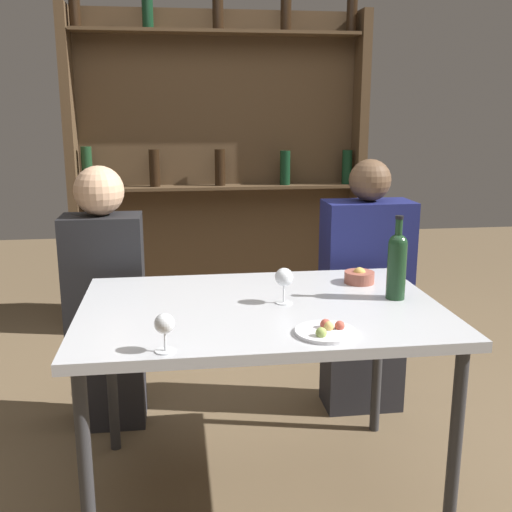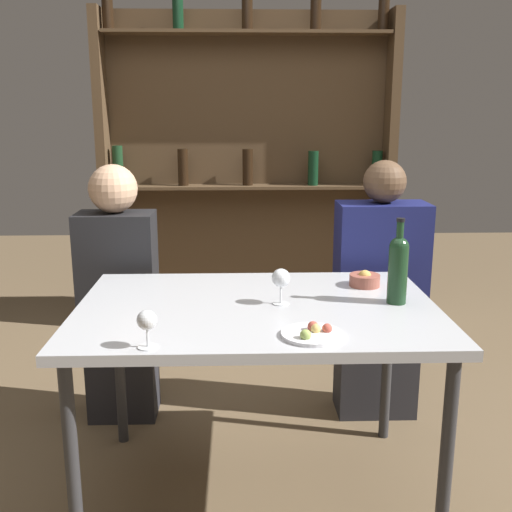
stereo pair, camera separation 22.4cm
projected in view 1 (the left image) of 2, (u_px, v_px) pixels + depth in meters
The scene contains 10 objects.
ground_plane at pixel (261, 490), 2.32m from camera, with size 10.00×10.00×0.00m, color brown.
dining_table at pixel (261, 322), 2.16m from camera, with size 1.29×0.88×0.75m.
wine_rack_wall at pixel (219, 164), 3.94m from camera, with size 1.92×0.21×2.17m.
wine_bottle at pixel (397, 263), 2.19m from camera, with size 0.07×0.07×0.31m.
wine_glass_0 at pixel (165, 325), 1.71m from camera, with size 0.06×0.06×0.12m.
wine_glass_1 at pixel (284, 278), 2.15m from camera, with size 0.07×0.07×0.13m.
food_plate_0 at pixel (326, 331), 1.87m from camera, with size 0.19×0.19×0.04m.
snack_bowl at pixel (359, 277), 2.42m from camera, with size 0.12×0.12×0.06m.
seated_person_left at pixel (106, 304), 2.71m from camera, with size 0.35×0.22×1.21m.
seated_person_right at pixel (365, 295), 2.87m from camera, with size 0.41×0.22×1.22m.
Camera 1 is at (-0.29, -2.03, 1.43)m, focal length 42.00 mm.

